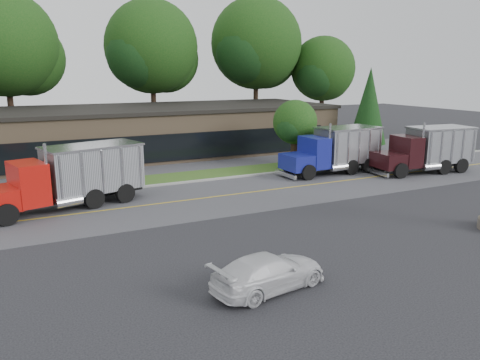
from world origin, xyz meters
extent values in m
plane|color=#36363B|center=(0.00, 0.00, 0.00)|extent=(140.00, 140.00, 0.00)
cube|color=slate|center=(0.00, 9.00, 0.00)|extent=(60.00, 8.00, 0.02)
cube|color=gold|center=(0.00, 9.00, 0.00)|extent=(60.00, 0.12, 0.01)
cube|color=#9E9E99|center=(0.00, 13.20, 0.00)|extent=(60.00, 0.30, 0.12)
cube|color=#385C1F|center=(0.00, 15.00, 0.00)|extent=(60.00, 3.40, 0.03)
cube|color=slate|center=(0.00, 20.00, 0.00)|extent=(60.00, 7.00, 0.02)
cube|color=#8B7055|center=(2.00, 26.00, 2.00)|extent=(32.00, 12.00, 4.00)
cylinder|color=#382619|center=(-10.00, 34.00, 2.67)|extent=(0.56, 0.56, 5.34)
sphere|color=#123D10|center=(-10.00, 34.00, 9.92)|extent=(9.77, 9.77, 9.77)
sphere|color=#123D10|center=(-8.17, 35.22, 8.70)|extent=(7.33, 7.33, 7.33)
cylinder|color=#382619|center=(4.00, 34.00, 2.68)|extent=(0.56, 0.56, 5.37)
sphere|color=#123D10|center=(4.00, 34.00, 9.97)|extent=(9.82, 9.82, 9.82)
sphere|color=#123D10|center=(5.84, 35.23, 8.74)|extent=(7.36, 7.36, 7.36)
sphere|color=black|center=(2.47, 33.08, 9.05)|extent=(6.75, 6.75, 6.75)
cylinder|color=#382619|center=(16.00, 33.00, 2.84)|extent=(0.56, 0.56, 5.69)
sphere|color=#123D10|center=(16.00, 33.00, 10.56)|extent=(10.40, 10.40, 10.40)
sphere|color=#123D10|center=(17.95, 34.30, 9.26)|extent=(7.80, 7.80, 7.80)
sphere|color=black|center=(14.38, 32.03, 9.58)|extent=(7.15, 7.15, 7.15)
cylinder|color=#382619|center=(24.00, 31.00, 2.08)|extent=(0.56, 0.56, 4.17)
sphere|color=#123D10|center=(24.00, 31.00, 7.74)|extent=(7.62, 7.62, 7.62)
sphere|color=#123D10|center=(25.43, 31.95, 6.79)|extent=(5.71, 5.71, 5.71)
sphere|color=black|center=(22.81, 30.29, 7.02)|extent=(5.24, 5.24, 5.24)
cylinder|color=#382619|center=(20.00, 18.00, 0.50)|extent=(0.44, 0.44, 1.00)
cone|color=black|center=(20.00, 18.00, 4.30)|extent=(3.44, 3.44, 7.04)
cylinder|color=#382619|center=(10.00, 15.00, 0.95)|extent=(0.56, 0.56, 1.90)
sphere|color=#123D10|center=(10.00, 15.00, 3.53)|extent=(3.48, 3.48, 3.48)
sphere|color=#123D10|center=(10.65, 15.43, 3.10)|extent=(2.61, 2.61, 2.61)
sphere|color=black|center=(9.46, 14.67, 3.21)|extent=(2.39, 2.39, 2.39)
cube|color=black|center=(-7.58, 10.51, 0.57)|extent=(8.58, 3.22, 0.28)
cube|color=red|center=(-9.57, 9.97, 1.72)|extent=(2.07, 2.71, 2.20)
cube|color=black|center=(-10.20, 9.80, 2.12)|extent=(0.61, 2.04, 0.90)
cube|color=silver|center=(-6.14, 10.90, 2.02)|extent=(5.63, 3.76, 2.50)
cube|color=silver|center=(-6.14, 10.90, 3.32)|extent=(5.81, 3.95, 0.12)
cylinder|color=black|center=(-10.72, 8.47, 0.57)|extent=(1.15, 0.63, 1.10)
cylinder|color=black|center=(-6.08, 12.11, 0.57)|extent=(1.15, 0.63, 1.10)
cylinder|color=black|center=(-5.47, 9.89, 0.57)|extent=(1.15, 0.63, 1.10)
cube|color=black|center=(11.19, 11.50, 0.57)|extent=(7.46, 1.24, 0.28)
cube|color=navy|center=(7.96, 11.40, 1.12)|extent=(1.85, 2.36, 1.10)
cube|color=navy|center=(9.42, 11.44, 1.72)|extent=(1.37, 2.44, 2.20)
cube|color=black|center=(8.85, 11.42, 2.12)|extent=(0.13, 2.10, 0.90)
cube|color=silver|center=(12.48, 11.54, 2.02)|extent=(4.52, 2.64, 2.50)
cube|color=silver|center=(12.48, 11.54, 3.32)|extent=(4.67, 2.80, 0.12)
cylinder|color=black|center=(8.09, 12.55, 0.57)|extent=(1.11, 0.39, 1.10)
cylinder|color=black|center=(8.16, 10.25, 0.57)|extent=(1.11, 0.39, 1.10)
cylinder|color=black|center=(12.77, 12.70, 0.57)|extent=(1.11, 0.39, 1.10)
cylinder|color=black|center=(12.84, 10.40, 0.57)|extent=(1.11, 0.39, 1.10)
cube|color=black|center=(17.52, 8.68, 0.57)|extent=(7.45, 1.77, 0.28)
cube|color=black|center=(14.32, 9.02, 1.12)|extent=(2.00, 2.47, 1.10)
cube|color=black|center=(15.76, 8.87, 1.72)|extent=(1.53, 2.52, 2.20)
cube|color=black|center=(15.20, 8.93, 2.12)|extent=(0.28, 2.09, 0.90)
cube|color=silver|center=(18.80, 8.55, 2.02)|extent=(4.66, 2.95, 2.50)
cube|color=silver|center=(18.80, 8.55, 3.32)|extent=(4.82, 3.12, 0.12)
cylinder|color=black|center=(14.60, 10.15, 0.57)|extent=(1.13, 0.46, 1.10)
cylinder|color=black|center=(14.36, 7.86, 0.57)|extent=(1.13, 0.46, 1.10)
cylinder|color=black|center=(19.24, 9.66, 0.57)|extent=(1.13, 0.46, 1.10)
cylinder|color=black|center=(18.99, 7.37, 0.57)|extent=(1.13, 0.46, 1.10)
imported|color=silver|center=(-2.52, -3.13, 0.63)|extent=(4.58, 2.50, 1.26)
camera|label=1|loc=(-10.02, -16.23, 7.41)|focal=35.00mm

